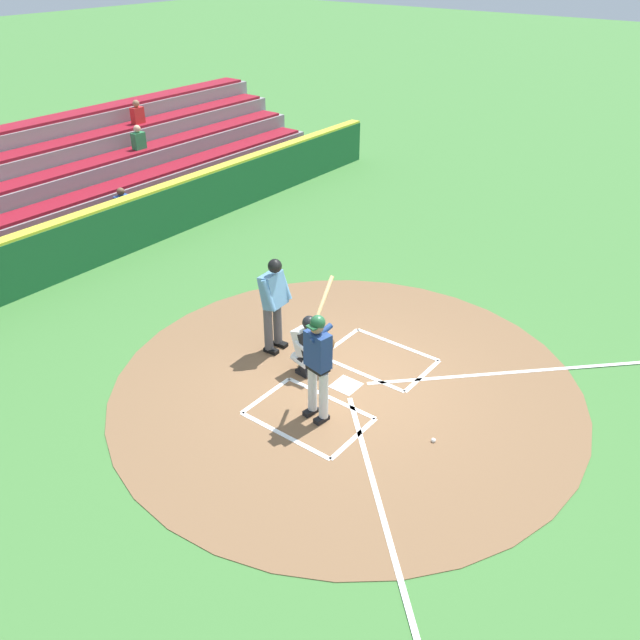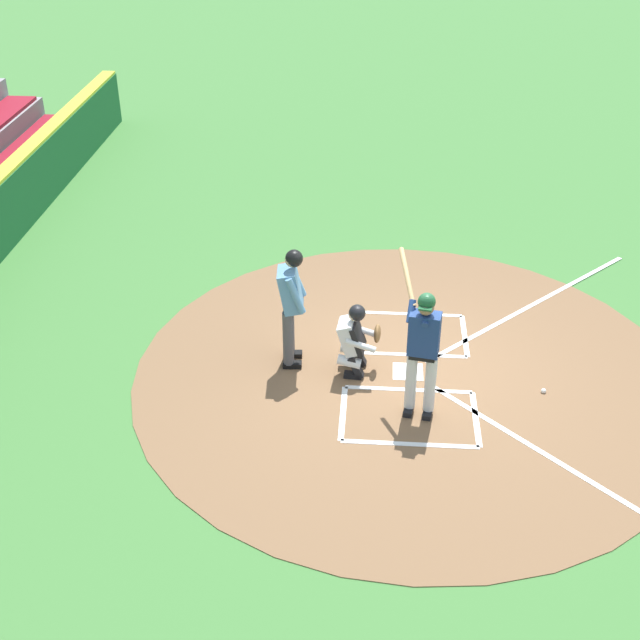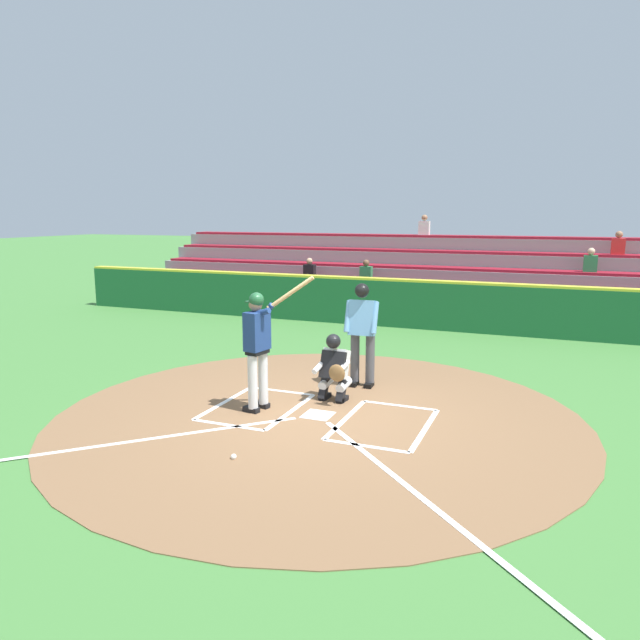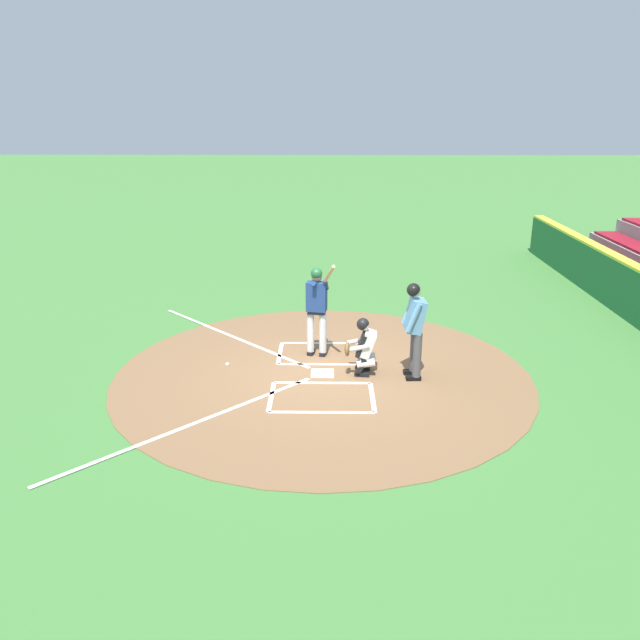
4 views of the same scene
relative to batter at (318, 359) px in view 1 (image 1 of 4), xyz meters
The scene contains 8 objects.
ground_plane 1.45m from the batter, behind, with size 120.00×120.00×0.00m, color #427A38.
dirt_circle 1.45m from the batter, behind, with size 8.00×8.00×0.01m, color brown.
home_plate_and_chalk 1.63m from the batter, 141.13° to the left, with size 7.93×4.91×0.01m.
batter is the anchor object (origin of this frame).
catcher 1.38m from the batter, 135.53° to the right, with size 0.59×0.64×1.13m.
plate_umpire 2.13m from the batter, 120.55° to the right, with size 0.60×0.44×1.86m.
baseball 2.16m from the batter, 107.82° to the left, with size 0.07×0.07×0.07m, color white.
backstop_wall 7.69m from the batter, 97.07° to the right, with size 22.00×0.36×1.31m.
Camera 1 is at (7.59, 5.27, 6.72)m, focal length 37.16 mm.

